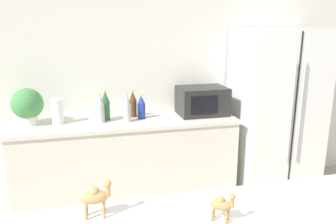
% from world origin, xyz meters
% --- Properties ---
extents(wall_back, '(8.00, 0.06, 2.55)m').
position_xyz_m(wall_back, '(0.00, 2.73, 1.27)').
color(wall_back, silver).
rests_on(wall_back, ground_plane).
extents(back_counter, '(2.12, 0.63, 0.89)m').
position_xyz_m(back_counter, '(-0.33, 2.40, 0.45)').
color(back_counter, silver).
rests_on(back_counter, ground_plane).
extents(refrigerator, '(0.83, 0.71, 1.76)m').
position_xyz_m(refrigerator, '(1.24, 2.34, 0.88)').
color(refrigerator, white).
rests_on(refrigerator, ground_plane).
extents(potted_plant, '(0.28, 0.28, 0.34)m').
position_xyz_m(potted_plant, '(-1.21, 2.43, 1.08)').
color(potted_plant, silver).
rests_on(potted_plant, back_counter).
extents(paper_towel_roll, '(0.10, 0.10, 0.23)m').
position_xyz_m(paper_towel_roll, '(-0.95, 2.40, 1.01)').
color(paper_towel_roll, white).
rests_on(paper_towel_roll, back_counter).
extents(microwave, '(0.48, 0.37, 0.28)m').
position_xyz_m(microwave, '(0.45, 2.42, 1.03)').
color(microwave, black).
rests_on(microwave, back_counter).
extents(back_bottle_0, '(0.07, 0.07, 0.27)m').
position_xyz_m(back_bottle_0, '(-0.25, 2.49, 1.02)').
color(back_bottle_0, brown).
rests_on(back_bottle_0, back_counter).
extents(back_bottle_1, '(0.08, 0.08, 0.24)m').
position_xyz_m(back_bottle_1, '(-0.18, 2.40, 1.00)').
color(back_bottle_1, navy).
rests_on(back_bottle_1, back_counter).
extents(back_bottle_2, '(0.07, 0.07, 0.27)m').
position_xyz_m(back_bottle_2, '(-0.33, 2.32, 1.02)').
color(back_bottle_2, '#B2B7BC').
rests_on(back_bottle_2, back_counter).
extents(back_bottle_3, '(0.07, 0.07, 0.28)m').
position_xyz_m(back_bottle_3, '(-0.57, 2.35, 1.02)').
color(back_bottle_3, '#B2B7BC').
rests_on(back_bottle_3, back_counter).
extents(back_bottle_4, '(0.08, 0.08, 0.29)m').
position_xyz_m(back_bottle_4, '(-0.52, 2.44, 1.03)').
color(back_bottle_4, '#2D6033').
rests_on(back_bottle_4, back_counter).
extents(camel_figurine, '(0.10, 0.09, 0.13)m').
position_xyz_m(camel_figurine, '(-0.18, 0.42, 1.08)').
color(camel_figurine, '#A87F4C').
rests_on(camel_figurine, bar_counter).
extents(camel_figurine_second, '(0.13, 0.06, 0.16)m').
position_xyz_m(camel_figurine_second, '(-0.66, 0.57, 1.10)').
color(camel_figurine_second, tan).
rests_on(camel_figurine_second, bar_counter).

